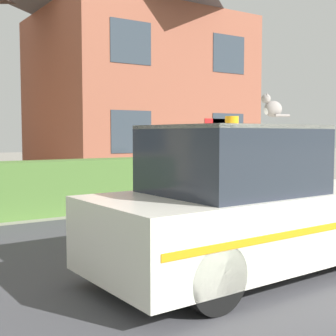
% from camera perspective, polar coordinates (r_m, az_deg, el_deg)
% --- Properties ---
extents(road_strip, '(28.00, 5.94, 0.01)m').
position_cam_1_polar(road_strip, '(7.08, 8.18, -8.64)').
color(road_strip, '#424247').
rests_on(road_strip, ground).
extents(garden_hedge, '(9.90, 0.77, 1.05)m').
position_cam_1_polar(garden_hedge, '(9.63, -10.92, -2.14)').
color(garden_hedge, '#4C7233').
rests_on(garden_hedge, ground).
extents(police_car, '(3.85, 1.72, 1.75)m').
position_cam_1_polar(police_car, '(5.30, 9.62, -4.78)').
color(police_car, black).
rests_on(police_car, road_strip).
extents(cat, '(0.27, 0.24, 0.27)m').
position_cam_1_polar(cat, '(5.40, 12.51, 7.24)').
color(cat, gray).
rests_on(cat, police_car).
extents(house_right, '(7.40, 6.30, 7.65)m').
position_cam_1_polar(house_right, '(18.07, -3.77, 11.54)').
color(house_right, '#93513D').
rests_on(house_right, ground).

